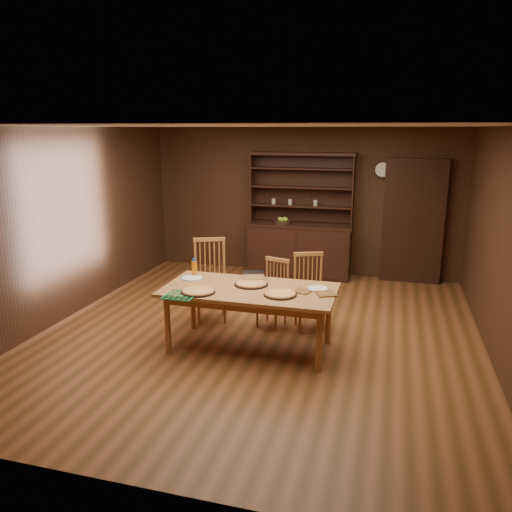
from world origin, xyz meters
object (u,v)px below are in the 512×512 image
(chair_right, at_px, (309,289))
(juice_bottle, at_px, (194,268))
(chair_left, at_px, (210,276))
(china_hutch, at_px, (300,243))
(dining_table, at_px, (250,294))
(chair_center, at_px, (274,291))

(chair_right, relative_size, juice_bottle, 4.48)
(chair_left, distance_m, juice_bottle, 0.57)
(chair_right, bearing_deg, juice_bottle, -179.99)
(chair_right, bearing_deg, chair_left, 160.22)
(china_hutch, distance_m, dining_table, 3.20)
(chair_right, distance_m, juice_bottle, 1.52)
(chair_right, bearing_deg, china_hutch, 82.27)
(chair_left, distance_m, chair_center, 0.91)
(chair_center, relative_size, chair_right, 0.91)
(china_hutch, height_order, dining_table, china_hutch)
(chair_left, relative_size, chair_center, 1.23)
(dining_table, bearing_deg, chair_left, 134.41)
(dining_table, distance_m, juice_bottle, 0.89)
(chair_center, height_order, juice_bottle, juice_bottle)
(chair_right, xyz_separation_m, juice_bottle, (-1.39, -0.54, 0.32))
(china_hutch, relative_size, chair_right, 2.18)
(china_hutch, distance_m, chair_left, 2.52)
(chair_center, bearing_deg, chair_right, 23.11)
(dining_table, bearing_deg, china_hutch, 89.94)
(china_hutch, distance_m, juice_bottle, 3.02)
(chair_center, bearing_deg, juice_bottle, -136.16)
(dining_table, bearing_deg, chair_center, 82.32)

